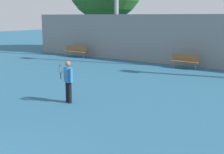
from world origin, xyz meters
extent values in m
cylinder|color=black|center=(-2.19, 5.75, 0.38)|extent=(0.14, 0.14, 0.76)
cylinder|color=black|center=(-2.01, 5.68, 0.38)|extent=(0.14, 0.14, 0.76)
cube|color=teal|center=(-2.10, 5.71, 1.02)|extent=(0.41, 0.32, 0.52)
cylinder|color=teal|center=(-2.31, 5.80, 1.03)|extent=(0.10, 0.10, 0.51)
cylinder|color=teal|center=(-1.89, 5.63, 1.03)|extent=(0.10, 0.10, 0.51)
sphere|color=#8E6647|center=(-2.10, 5.71, 1.41)|extent=(0.20, 0.20, 0.20)
cylinder|color=black|center=(-2.21, 5.45, 1.00)|extent=(0.03, 0.03, 0.22)
torus|color=#28519E|center=(-2.21, 5.45, 1.25)|extent=(0.30, 0.14, 0.31)
cylinder|color=silver|center=(-2.21, 5.45, 1.25)|extent=(0.25, 0.11, 0.27)
cube|color=brown|center=(-1.77, 15.07, 0.43)|extent=(1.69, 0.40, 0.04)
cylinder|color=gray|center=(-2.45, 15.07, 0.20)|extent=(0.06, 0.06, 0.41)
cylinder|color=gray|center=(-1.10, 15.07, 0.20)|extent=(0.06, 0.06, 0.41)
cube|color=brown|center=(-1.77, 15.25, 0.65)|extent=(1.69, 0.04, 0.40)
cube|color=brown|center=(-10.59, 15.07, 0.43)|extent=(2.12, 0.40, 0.04)
cylinder|color=gray|center=(-11.44, 15.07, 0.20)|extent=(0.06, 0.06, 0.41)
cylinder|color=gray|center=(-9.74, 15.07, 0.20)|extent=(0.06, 0.06, 0.41)
cube|color=brown|center=(-10.59, 15.25, 0.65)|extent=(2.12, 0.04, 0.40)
cube|color=gray|center=(0.00, 16.05, 1.59)|extent=(30.57, 0.06, 3.18)
cylinder|color=brown|center=(-11.23, 19.72, 1.64)|extent=(0.51, 0.51, 3.29)
camera|label=1|loc=(5.63, -2.10, 3.08)|focal=50.00mm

